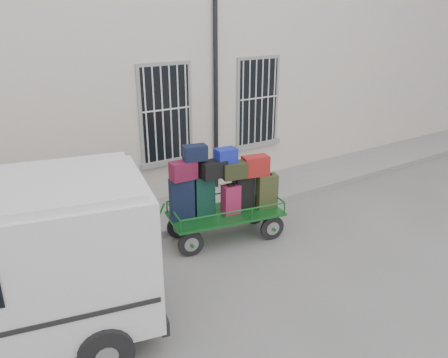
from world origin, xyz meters
TOP-DOWN VIEW (x-y plane):
  - ground at (0.00, 0.00)m, footprint 80.00×80.00m
  - building at (0.00, 5.50)m, footprint 24.00×5.15m
  - sidewalk at (0.00, 2.20)m, footprint 24.00×1.70m
  - luggage_cart at (-0.33, 0.65)m, footprint 2.77×1.47m

SIDE VIEW (x-z plane):
  - ground at x=0.00m, z-range 0.00..0.00m
  - sidewalk at x=0.00m, z-range 0.00..0.15m
  - luggage_cart at x=-0.33m, z-range -0.01..2.08m
  - building at x=0.00m, z-range 0.00..6.00m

